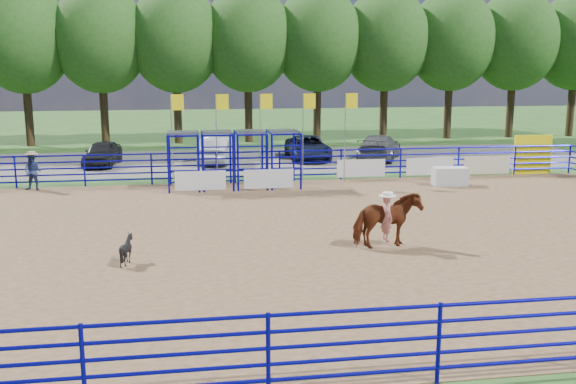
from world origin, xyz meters
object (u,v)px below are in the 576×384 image
object	(u,v)px
calf	(127,249)
car_d	(379,147)
car_c	(308,148)
announcer_table	(450,176)
horse_and_rider	(387,218)
spectator_cowboy	(33,171)
car_a	(102,153)
car_b	(218,149)

from	to	relation	value
calf	car_d	distance (m)	22.24
car_c	car_d	distance (m)	4.17
announcer_table	horse_and_rider	distance (m)	11.18
spectator_cowboy	car_a	size ratio (longest dim) A/B	0.43
horse_and_rider	car_a	bearing A→B (deg)	120.62
horse_and_rider	calf	distance (m)	7.72
car_d	announcer_table	bearing A→B (deg)	120.84
announcer_table	spectator_cowboy	world-z (taller)	spectator_cowboy
car_c	announcer_table	bearing A→B (deg)	-60.10
calf	car_a	size ratio (longest dim) A/B	0.21
horse_and_rider	car_a	size ratio (longest dim) A/B	0.61
car_a	car_b	bearing A→B (deg)	7.58
calf	car_b	xyz separation A→B (m)	(3.38, 18.57, 0.33)
spectator_cowboy	car_b	distance (m)	10.96
car_c	car_d	world-z (taller)	car_d
car_a	car_b	distance (m)	6.34
announcer_table	spectator_cowboy	bearing A→B (deg)	174.73
car_a	car_b	xyz separation A→B (m)	(6.34, 0.13, 0.07)
horse_and_rider	car_c	bearing A→B (deg)	86.94
spectator_cowboy	car_c	xyz separation A→B (m)	(13.77, 7.46, -0.19)
car_d	horse_and_rider	bearing A→B (deg)	98.71
car_a	car_c	bearing A→B (deg)	9.48
spectator_cowboy	car_a	world-z (taller)	spectator_cowboy
calf	car_b	distance (m)	18.87
horse_and_rider	car_c	world-z (taller)	horse_and_rider
car_a	calf	bearing A→B (deg)	-74.46
calf	announcer_table	bearing A→B (deg)	-89.02
spectator_cowboy	announcer_table	bearing A→B (deg)	-5.27
car_d	spectator_cowboy	bearing A→B (deg)	44.95
spectator_cowboy	car_d	world-z (taller)	spectator_cowboy
horse_and_rider	calf	xyz separation A→B (m)	(-7.69, -0.44, -0.52)
announcer_table	horse_and_rider	bearing A→B (deg)	-122.38
calf	spectator_cowboy	size ratio (longest dim) A/B	0.48
announcer_table	car_b	distance (m)	13.48
announcer_table	car_c	bearing A→B (deg)	118.49
announcer_table	spectator_cowboy	distance (m)	18.84
car_a	car_c	world-z (taller)	car_c
spectator_cowboy	car_c	bearing A→B (deg)	28.43
calf	car_d	size ratio (longest dim) A/B	0.16
announcer_table	car_d	xyz separation A→B (m)	(-0.90, 8.33, 0.31)
horse_and_rider	car_c	distance (m)	18.65
car_d	car_b	bearing A→B (deg)	22.45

